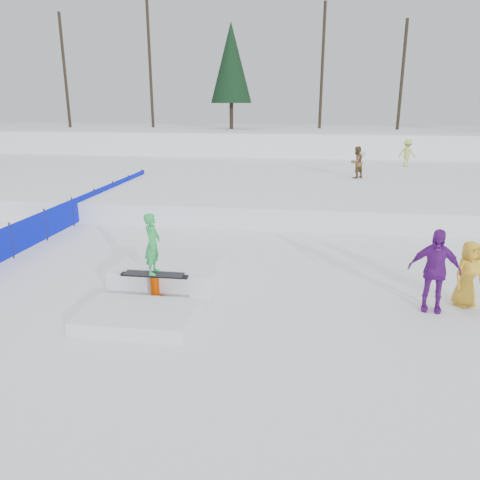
# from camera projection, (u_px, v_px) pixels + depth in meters

# --- Properties ---
(ground) EXTENTS (120.00, 120.00, 0.00)m
(ground) POSITION_uv_depth(u_px,v_px,m) (205.00, 311.00, 10.53)
(ground) COLOR white
(snow_berm) EXTENTS (60.00, 14.00, 2.40)m
(snow_berm) POSITION_uv_depth(u_px,v_px,m) (282.00, 143.00, 38.65)
(snow_berm) COLOR white
(snow_berm) RESTS_ON ground
(snow_midrise) EXTENTS (50.00, 18.00, 0.80)m
(snow_midrise) POSITION_uv_depth(u_px,v_px,m) (267.00, 180.00, 25.59)
(snow_midrise) COLOR white
(snow_midrise) RESTS_ON ground
(safety_fence) EXTENTS (0.05, 16.00, 1.10)m
(safety_fence) POSITION_uv_depth(u_px,v_px,m) (73.00, 212.00, 17.52)
(safety_fence) COLOR #050FC3
(safety_fence) RESTS_ON ground
(treeline) EXTENTS (40.24, 4.22, 10.50)m
(treeline) POSITION_uv_depth(u_px,v_px,m) (367.00, 60.00, 34.39)
(treeline) COLOR black
(treeline) RESTS_ON snow_berm
(walker_olive) EXTENTS (0.97, 0.97, 1.59)m
(walker_olive) POSITION_uv_depth(u_px,v_px,m) (356.00, 162.00, 23.43)
(walker_olive) COLOR brown
(walker_olive) RESTS_ON snow_midrise
(walker_ygreen) EXTENTS (1.17, 1.04, 1.58)m
(walker_ygreen) POSITION_uv_depth(u_px,v_px,m) (407.00, 153.00, 27.64)
(walker_ygreen) COLOR #B4C84D
(walker_ygreen) RESTS_ON snow_midrise
(spectator_purple) EXTENTS (1.17, 0.64, 1.90)m
(spectator_purple) POSITION_uv_depth(u_px,v_px,m) (434.00, 270.00, 10.33)
(spectator_purple) COLOR #601682
(spectator_purple) RESTS_ON ground
(spectator_yellow) EXTENTS (0.90, 0.80, 1.54)m
(spectator_yellow) POSITION_uv_depth(u_px,v_px,m) (468.00, 274.00, 10.62)
(spectator_yellow) COLOR gold
(spectator_yellow) RESTS_ON ground
(jib_rail_feature) EXTENTS (2.60, 4.40, 2.11)m
(jib_rail_feature) POSITION_uv_depth(u_px,v_px,m) (162.00, 280.00, 11.54)
(jib_rail_feature) COLOR white
(jib_rail_feature) RESTS_ON ground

